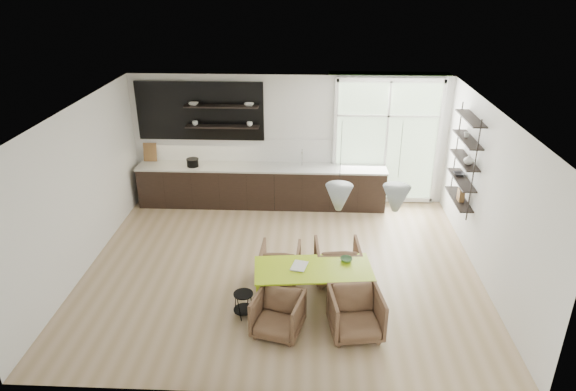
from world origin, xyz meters
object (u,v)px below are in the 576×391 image
object	(u,v)px
dining_table	(313,271)
armchair_front_right	(356,314)
armchair_back_left	(280,262)
armchair_back_right	(337,261)
wire_stool	(244,301)
armchair_front_left	(278,314)

from	to	relation	value
dining_table	armchair_front_right	bearing A→B (deg)	-53.96
armchair_back_left	armchair_back_right	distance (m)	0.98
dining_table	wire_stool	distance (m)	1.19
armchair_back_left	armchair_front_right	distance (m)	1.88
armchair_front_right	dining_table	bearing A→B (deg)	123.36
dining_table	armchair_front_left	size ratio (longest dim) A/B	2.72
dining_table	armchair_back_left	xyz separation A→B (m)	(-0.56, 0.75, -0.31)
armchair_front_left	armchair_back_left	bearing A→B (deg)	106.78
armchair_back_left	armchair_back_right	bearing A→B (deg)	-177.83
armchair_back_left	armchair_back_right	size ratio (longest dim) A/B	0.89
armchair_back_right	armchair_front_left	size ratio (longest dim) A/B	1.10
armchair_front_left	armchair_back_right	bearing A→B (deg)	72.62
armchair_front_left	armchair_front_right	bearing A→B (deg)	16.11
armchair_back_right	dining_table	bearing A→B (deg)	56.89
armchair_front_right	wire_stool	xyz separation A→B (m)	(-1.70, 0.34, -0.08)
dining_table	armchair_back_right	distance (m)	0.90
armchair_back_right	armchair_front_right	distance (m)	1.46
armchair_back_left	wire_stool	bearing A→B (deg)	67.72
armchair_front_left	armchair_front_right	world-z (taller)	armchair_front_right
dining_table	armchair_front_right	size ratio (longest dim) A/B	2.50
armchair_front_right	armchair_back_left	bearing A→B (deg)	120.85
armchair_back_right	armchair_front_left	bearing A→B (deg)	53.80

